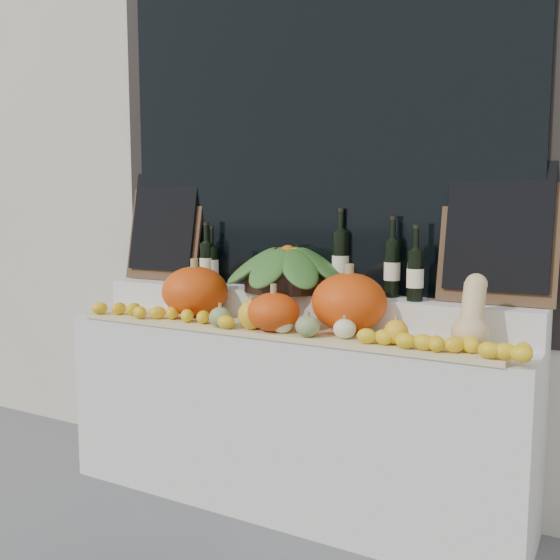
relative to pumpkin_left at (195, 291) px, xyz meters
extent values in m
cube|color=beige|center=(0.50, 0.79, 1.22)|extent=(7.00, 0.90, 4.50)
cube|color=black|center=(0.50, 0.34, 0.87)|extent=(2.40, 0.04, 2.10)
cube|color=black|center=(0.50, 0.31, 0.87)|extent=(2.20, 0.02, 2.00)
cube|color=silver|center=(0.50, 0.06, -0.59)|extent=(2.30, 0.55, 0.88)
cube|color=silver|center=(0.50, 0.21, -0.07)|extent=(2.30, 0.25, 0.16)
cube|color=tan|center=(0.50, -0.06, -0.14)|extent=(2.10, 0.32, 0.02)
ellipsoid|color=#E24A0B|center=(0.00, 0.00, 0.00)|extent=(0.43, 0.43, 0.25)
ellipsoid|color=#E24A0B|center=(0.84, 0.01, 0.01)|extent=(0.44, 0.44, 0.26)
ellipsoid|color=#E24A0B|center=(0.54, -0.14, -0.04)|extent=(0.25, 0.25, 0.17)
ellipsoid|color=#DCB881|center=(1.39, -0.07, -0.06)|extent=(0.15, 0.15, 0.13)
cylinder|color=#DCB881|center=(1.39, -0.02, 0.05)|extent=(0.09, 0.14, 0.18)
sphere|color=#DCB881|center=(1.39, 0.02, 0.12)|extent=(0.09, 0.09, 0.09)
ellipsoid|color=#34611D|center=(0.73, -0.18, -0.08)|extent=(0.11, 0.11, 0.09)
cylinder|color=#92814F|center=(0.73, -0.18, -0.02)|extent=(0.02, 0.02, 0.02)
ellipsoid|color=#34611D|center=(0.28, -0.18, -0.08)|extent=(0.10, 0.10, 0.09)
cylinder|color=#92814F|center=(0.28, -0.18, -0.02)|extent=(0.02, 0.02, 0.02)
ellipsoid|color=beige|center=(0.60, -0.16, -0.09)|extent=(0.09, 0.09, 0.07)
cylinder|color=#92814F|center=(0.60, -0.16, -0.04)|extent=(0.02, 0.02, 0.02)
ellipsoid|color=gold|center=(0.44, -0.16, -0.06)|extent=(0.12, 0.12, 0.13)
cylinder|color=#92814F|center=(0.44, -0.16, 0.02)|extent=(0.02, 0.02, 0.02)
ellipsoid|color=beige|center=(0.89, -0.14, -0.08)|extent=(0.10, 0.10, 0.08)
cylinder|color=#92814F|center=(0.89, -0.14, -0.03)|extent=(0.02, 0.02, 0.02)
ellipsoid|color=gold|center=(1.11, -0.14, -0.08)|extent=(0.10, 0.10, 0.10)
cylinder|color=#92814F|center=(1.11, -0.14, -0.01)|extent=(0.02, 0.02, 0.02)
cylinder|color=black|center=(0.43, 0.20, 0.06)|extent=(0.44, 0.44, 0.11)
cylinder|color=black|center=(-0.09, 0.22, 0.12)|extent=(0.07, 0.07, 0.22)
cylinder|color=black|center=(-0.09, 0.22, 0.28)|extent=(0.03, 0.03, 0.10)
cylinder|color=white|center=(-0.09, 0.22, 0.11)|extent=(0.08, 0.08, 0.08)
cylinder|color=black|center=(-0.09, 0.22, 0.34)|extent=(0.03, 0.03, 0.02)
cylinder|color=black|center=(-0.07, 0.25, 0.11)|extent=(0.07, 0.07, 0.20)
cylinder|color=black|center=(-0.07, 0.25, 0.26)|extent=(0.03, 0.03, 0.10)
cylinder|color=white|center=(-0.07, 0.25, 0.10)|extent=(0.08, 0.08, 0.08)
cylinder|color=black|center=(-0.07, 0.25, 0.31)|extent=(0.03, 0.03, 0.02)
cylinder|color=black|center=(0.68, 0.28, 0.16)|extent=(0.08, 0.08, 0.30)
cylinder|color=black|center=(0.68, 0.28, 0.36)|extent=(0.03, 0.03, 0.10)
cylinder|color=white|center=(0.68, 0.28, 0.15)|extent=(0.08, 0.08, 0.08)
cylinder|color=black|center=(0.68, 0.28, 0.41)|extent=(0.03, 0.03, 0.02)
cylinder|color=black|center=(0.96, 0.25, 0.14)|extent=(0.07, 0.07, 0.26)
cylinder|color=black|center=(0.96, 0.25, 0.32)|extent=(0.03, 0.03, 0.10)
cylinder|color=white|center=(0.96, 0.25, 0.13)|extent=(0.08, 0.08, 0.08)
cylinder|color=black|center=(0.96, 0.25, 0.38)|extent=(0.03, 0.03, 0.02)
cylinder|color=black|center=(1.09, 0.18, 0.12)|extent=(0.07, 0.07, 0.23)
cylinder|color=black|center=(1.09, 0.18, 0.29)|extent=(0.03, 0.03, 0.10)
cylinder|color=white|center=(1.09, 0.18, 0.11)|extent=(0.08, 0.08, 0.08)
cylinder|color=black|center=(1.09, 0.18, 0.34)|extent=(0.03, 0.03, 0.02)
cube|color=#4C331E|center=(-0.42, 0.28, 0.31)|extent=(0.50, 0.14, 0.61)
cube|color=black|center=(-0.42, 0.27, 0.34)|extent=(0.44, 0.13, 0.55)
cube|color=#4C331E|center=(1.42, 0.28, 0.31)|extent=(0.50, 0.14, 0.61)
cube|color=black|center=(1.42, 0.27, 0.34)|extent=(0.44, 0.13, 0.55)
camera|label=1|loc=(1.91, -2.54, 0.44)|focal=40.00mm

